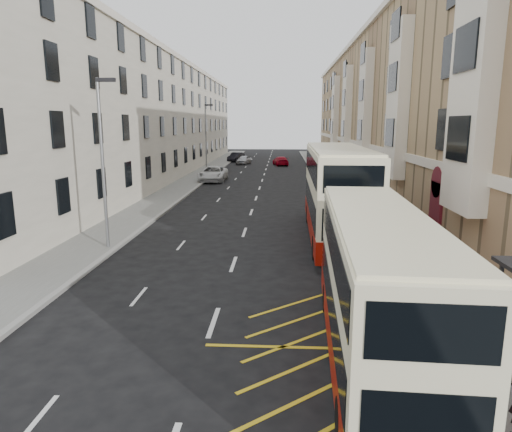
# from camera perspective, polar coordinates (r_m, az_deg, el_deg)

# --- Properties ---
(ground) EXTENTS (200.00, 200.00, 0.00)m
(ground) POSITION_cam_1_polar(r_m,az_deg,el_deg) (11.26, -8.54, -21.53)
(ground) COLOR black
(ground) RESTS_ON ground
(pavement_right) EXTENTS (4.00, 120.00, 0.15)m
(pavement_right) POSITION_cam_1_polar(r_m,az_deg,el_deg) (40.12, 11.67, 2.66)
(pavement_right) COLOR #60605C
(pavement_right) RESTS_ON ground
(pavement_left) EXTENTS (3.00, 120.00, 0.15)m
(pavement_left) POSITION_cam_1_polar(r_m,az_deg,el_deg) (40.82, -10.42, 2.86)
(pavement_left) COLOR #60605C
(pavement_left) RESTS_ON ground
(kerb_right) EXTENTS (0.25, 120.00, 0.15)m
(kerb_right) POSITION_cam_1_polar(r_m,az_deg,el_deg) (39.87, 8.82, 2.71)
(kerb_right) COLOR gray
(kerb_right) RESTS_ON ground
(kerb_left) EXTENTS (0.25, 120.00, 0.15)m
(kerb_left) POSITION_cam_1_polar(r_m,az_deg,el_deg) (40.49, -8.35, 2.85)
(kerb_left) COLOR gray
(kerb_left) RESTS_ON ground
(road_markings) EXTENTS (10.00, 110.00, 0.01)m
(road_markings) POSITION_cam_1_polar(r_m,az_deg,el_deg) (54.60, 1.01, 5.13)
(road_markings) COLOR silver
(road_markings) RESTS_ON ground
(terrace_right) EXTENTS (10.75, 79.00, 15.25)m
(terrace_right) POSITION_cam_1_polar(r_m,az_deg,el_deg) (56.09, 16.81, 12.52)
(terrace_right) COLOR tan
(terrace_right) RESTS_ON ground
(terrace_left) EXTENTS (9.18, 79.00, 13.25)m
(terrace_left) POSITION_cam_1_polar(r_m,az_deg,el_deg) (56.87, -12.89, 11.68)
(terrace_left) COLOR beige
(terrace_left) RESTS_ON ground
(guard_railing) EXTENTS (0.06, 6.56, 1.01)m
(guard_railing) POSITION_cam_1_polar(r_m,az_deg,el_deg) (16.41, 17.93, -7.74)
(guard_railing) COLOR #A9121B
(guard_railing) RESTS_ON pavement_right
(street_lamp_near) EXTENTS (0.93, 0.18, 8.00)m
(street_lamp_near) POSITION_cam_1_polar(r_m,az_deg,el_deg) (22.87, -18.57, 7.25)
(street_lamp_near) COLOR gray
(street_lamp_near) RESTS_ON pavement_left
(street_lamp_far) EXTENTS (0.93, 0.18, 8.00)m
(street_lamp_far) POSITION_cam_1_polar(r_m,az_deg,el_deg) (51.92, -6.23, 9.86)
(street_lamp_far) COLOR gray
(street_lamp_far) RESTS_ON pavement_left
(double_decker_front) EXTENTS (2.75, 10.02, 3.96)m
(double_decker_front) POSITION_cam_1_polar(r_m,az_deg,el_deg) (12.06, 14.72, -8.74)
(double_decker_front) COLOR #FAF1C3
(double_decker_front) RESTS_ON ground
(double_decker_rear) EXTENTS (3.02, 12.31, 4.89)m
(double_decker_rear) POSITION_cam_1_polar(r_m,az_deg,el_deg) (24.47, 10.04, 2.85)
(double_decker_rear) COLOR #FAF1C3
(double_decker_rear) RESTS_ON ground
(pedestrian_far) EXTENTS (0.95, 0.41, 1.60)m
(pedestrian_far) POSITION_cam_1_polar(r_m,az_deg,el_deg) (14.30, 24.70, -10.75)
(pedestrian_far) COLOR black
(pedestrian_far) RESTS_ON pavement_right
(white_van) EXTENTS (2.71, 5.76, 1.59)m
(white_van) POSITION_cam_1_polar(r_m,az_deg,el_deg) (49.02, -5.38, 5.28)
(white_van) COLOR silver
(white_van) RESTS_ON ground
(car_silver) EXTENTS (2.47, 4.14, 1.32)m
(car_silver) POSITION_cam_1_polar(r_m,az_deg,el_deg) (69.33, -1.51, 7.04)
(car_silver) COLOR #AAACB1
(car_silver) RESTS_ON ground
(car_dark) EXTENTS (2.70, 4.67, 1.45)m
(car_dark) POSITION_cam_1_polar(r_m,az_deg,el_deg) (74.16, -2.46, 7.38)
(car_dark) COLOR black
(car_dark) RESTS_ON ground
(car_red) EXTENTS (2.60, 4.72, 1.29)m
(car_red) POSITION_cam_1_polar(r_m,az_deg,el_deg) (67.35, 3.10, 6.89)
(car_red) COLOR #A00012
(car_red) RESTS_ON ground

